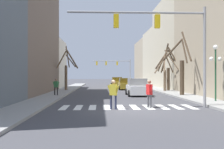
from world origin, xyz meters
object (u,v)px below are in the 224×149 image
at_px(street_tree_right_mid, 165,71).
at_px(car_parked_left_mid, 125,84).
at_px(street_lamp_right_corner, 216,61).
at_px(pedestrian_on_left_sidewalk, 149,91).
at_px(street_tree_left_mid, 167,68).
at_px(street_tree_right_far, 67,70).
at_px(traffic_signal_near, 164,33).
at_px(pedestrian_on_right_sidewalk, 113,92).
at_px(traffic_signal_far, 116,65).
at_px(street_tree_left_near, 182,69).
at_px(car_at_intersection, 117,82).
at_px(car_driving_toward_lane, 137,88).
at_px(pedestrian_near_right_corner, 56,85).

bearing_deg(street_tree_right_mid, car_parked_left_mid, 125.92).
relative_size(street_lamp_right_corner, pedestrian_on_left_sidewalk, 2.38).
bearing_deg(street_tree_left_mid, street_tree_right_far, 173.46).
relative_size(traffic_signal_near, pedestrian_on_right_sidewalk, 4.93).
bearing_deg(street_lamp_right_corner, traffic_signal_far, 97.53).
height_order(traffic_signal_far, street_tree_left_near, street_tree_left_near).
height_order(car_at_intersection, car_driving_toward_lane, car_driving_toward_lane).
distance_m(car_parked_left_mid, street_tree_left_mid, 7.09).
relative_size(street_lamp_right_corner, car_parked_left_mid, 0.87).
height_order(traffic_signal_near, car_parked_left_mid, traffic_signal_near).
relative_size(pedestrian_on_right_sidewalk, street_tree_left_near, 0.29).
bearing_deg(pedestrian_near_right_corner, pedestrian_on_left_sidewalk, -37.89).
bearing_deg(car_parked_left_mid, car_at_intersection, 2.83).
xyz_separation_m(street_lamp_right_corner, pedestrian_on_right_sidewalk, (-7.79, -3.30, -2.06)).
bearing_deg(car_at_intersection, car_driving_toward_lane, -178.24).
distance_m(car_driving_toward_lane, street_tree_right_mid, 6.89).
height_order(street_lamp_right_corner, car_parked_left_mid, street_lamp_right_corner).
height_order(pedestrian_on_left_sidewalk, street_tree_right_far, street_tree_right_far).
bearing_deg(street_lamp_right_corner, pedestrian_near_right_corner, 154.50).
height_order(pedestrian_on_right_sidewalk, street_tree_right_far, street_tree_right_far).
relative_size(street_tree_right_far, street_tree_left_mid, 0.96).
bearing_deg(street_tree_left_near, car_parked_left_mid, 109.00).
relative_size(car_driving_toward_lane, pedestrian_on_right_sidewalk, 2.40).
bearing_deg(pedestrian_near_right_corner, car_at_intersection, 84.90).
bearing_deg(traffic_signal_near, car_parked_left_mid, 91.24).
bearing_deg(pedestrian_near_right_corner, car_driving_toward_lane, 19.09).
xyz_separation_m(pedestrian_on_right_sidewalk, pedestrian_on_left_sidewalk, (2.30, 0.55, -0.01)).
bearing_deg(street_tree_left_mid, traffic_signal_far, 101.18).
bearing_deg(traffic_signal_far, car_at_intersection, -92.00).
distance_m(traffic_signal_far, street_tree_right_mid, 27.56).
relative_size(traffic_signal_near, street_lamp_right_corner, 2.10).
xyz_separation_m(street_lamp_right_corner, pedestrian_on_left_sidewalk, (-5.49, -2.75, -2.07)).
height_order(traffic_signal_near, traffic_signal_far, traffic_signal_near).
relative_size(car_at_intersection, pedestrian_near_right_corner, 2.85).
bearing_deg(traffic_signal_far, car_driving_toward_lane, -89.45).
xyz_separation_m(car_at_intersection, street_tree_right_mid, (4.85, -16.75, 1.72)).
bearing_deg(pedestrian_on_right_sidewalk, pedestrian_near_right_corner, -37.14).
height_order(traffic_signal_far, car_driving_toward_lane, traffic_signal_far).
distance_m(street_lamp_right_corner, street_tree_left_near, 5.84).
bearing_deg(traffic_signal_near, street_tree_left_mid, 74.71).
xyz_separation_m(street_lamp_right_corner, car_driving_toward_lane, (-4.90, 7.03, -2.31)).
relative_size(traffic_signal_far, pedestrian_near_right_corner, 5.33).
height_order(pedestrian_on_left_sidewalk, street_tree_right_mid, street_tree_right_mid).
bearing_deg(traffic_signal_far, pedestrian_near_right_corner, -102.90).
relative_size(car_at_intersection, car_driving_toward_lane, 1.05).
distance_m(street_lamp_right_corner, car_parked_left_mid, 19.03).
bearing_deg(pedestrian_on_right_sidewalk, car_parked_left_mid, -72.58).
bearing_deg(pedestrian_on_left_sidewalk, street_tree_right_far, 2.61).
relative_size(traffic_signal_far, street_tree_left_mid, 1.41).
bearing_deg(pedestrian_on_left_sidewalk, pedestrian_on_right_sidewalk, 83.36).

